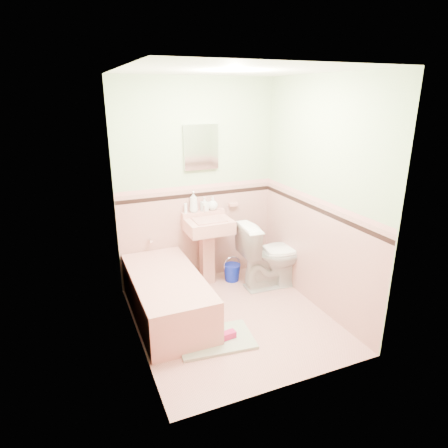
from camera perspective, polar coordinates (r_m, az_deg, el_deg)
name	(u,v)px	position (r m, az deg, el deg)	size (l,w,h in m)	color
floor	(233,318)	(4.31, 1.33, -13.70)	(2.20, 2.20, 0.00)	#D3958A
ceiling	(235,70)	(3.64, 1.64, 21.70)	(2.20, 2.20, 0.00)	white
wall_back	(197,184)	(4.78, -3.98, 5.86)	(2.50, 2.50, 0.00)	beige
wall_front	(296,246)	(2.88, 10.51, -3.24)	(2.50, 2.50, 0.00)	beige
wall_left	(131,220)	(3.52, -13.57, 0.62)	(2.50, 2.50, 0.00)	beige
wall_right	(319,197)	(4.28, 13.79, 3.85)	(2.50, 2.50, 0.00)	beige
wainscot_back	(199,234)	(4.96, -3.76, -1.51)	(2.00, 2.00, 0.00)	#D69A8F
wainscot_front	(290,322)	(3.18, 9.68, -14.09)	(2.00, 2.00, 0.00)	#D69A8F
wainscot_left	(137,285)	(3.76, -12.63, -8.80)	(2.20, 2.20, 0.00)	#D69A8F
wainscot_right	(313,253)	(4.48, 13.02, -4.22)	(2.20, 2.20, 0.00)	#D69A8F
accent_back	(198,195)	(4.79, -3.87, 4.30)	(2.00, 2.00, 0.00)	black
accent_front	(293,262)	(2.94, 10.17, -5.48)	(2.00, 2.00, 0.00)	black
accent_left	(134,233)	(3.56, -13.13, -1.33)	(2.20, 2.20, 0.00)	black
accent_right	(317,209)	(4.31, 13.46, 2.16)	(2.20, 2.20, 0.00)	black
cap_back	(198,187)	(4.77, -3.90, 5.47)	(2.00, 2.00, 0.00)	#D38D87
cap_front	(294,249)	(2.90, 10.28, -3.67)	(2.00, 2.00, 0.00)	#D38D87
cap_left	(133,223)	(3.53, -13.24, 0.19)	(2.20, 2.20, 0.00)	#D38D87
cap_right	(317,200)	(4.28, 13.56, 3.44)	(2.20, 2.20, 0.00)	#D38D87
bathtub	(167,297)	(4.29, -8.34, -10.60)	(0.70, 1.50, 0.45)	tan
tub_faucet	(150,240)	(4.76, -10.81, -2.31)	(0.04, 0.04, 0.12)	silver
sink	(209,252)	(4.83, -2.27, -4.19)	(0.55, 0.48, 0.86)	tan
sink_faucet	(204,209)	(4.78, -2.94, 2.17)	(0.02, 0.02, 0.10)	silver
medicine_cabinet	(201,147)	(4.69, -3.39, 11.21)	(0.42, 0.04, 0.53)	white
soap_dish	(233,205)	(4.99, 1.37, 2.89)	(0.11, 0.07, 0.04)	tan
soap_bottle_left	(193,202)	(4.75, -4.51, 3.28)	(0.10, 0.10, 0.26)	#B2B2B2
soap_bottle_mid	(204,204)	(4.81, -2.90, 2.95)	(0.08, 0.08, 0.17)	#B2B2B2
soap_bottle_right	(213,203)	(4.85, -1.68, 3.05)	(0.13, 0.13, 0.17)	#B2B2B2
tube	(186,208)	(4.74, -5.67, 2.32)	(0.04, 0.04, 0.12)	white
toilet	(272,254)	(4.83, 7.09, -4.44)	(0.47, 0.83, 0.84)	white
bucket	(232,272)	(5.05, 1.18, -7.14)	(0.22, 0.22, 0.22)	#0C1FB3
bath_mat	(215,340)	(3.97, -1.28, -16.62)	(0.73, 0.49, 0.03)	#929F85
shoe	(227,335)	(3.94, 0.52, -16.03)	(0.16, 0.08, 0.07)	#BF1E59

